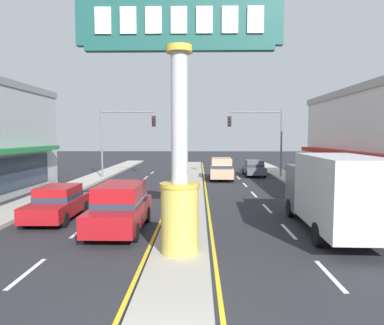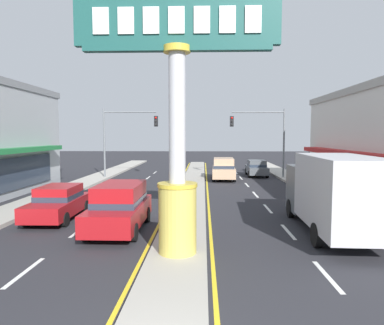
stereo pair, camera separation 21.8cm
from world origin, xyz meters
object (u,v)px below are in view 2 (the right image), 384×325
object	(u,v)px
sedan_far_right_lane	(257,168)
district_sign	(177,125)
sedan_mid_left_lane	(58,202)
suv_far_left_oncoming	(120,206)
traffic_light_left_side	(124,131)
box_truck_near_left_lane	(333,191)
suv_near_right_lane	(224,169)
traffic_light_right_side	(264,131)

from	to	relation	value
sedan_far_right_lane	district_sign	bearing A→B (deg)	-104.85
sedan_mid_left_lane	suv_far_left_oncoming	bearing A→B (deg)	-28.80
district_sign	sedan_mid_left_lane	bearing A→B (deg)	140.60
traffic_light_left_side	district_sign	bearing A→B (deg)	-72.47
traffic_light_left_side	suv_far_left_oncoming	bearing A→B (deg)	-77.74
box_truck_near_left_lane	sedan_mid_left_lane	world-z (taller)	box_truck_near_left_lane
suv_near_right_lane	suv_far_left_oncoming	distance (m)	17.02
district_sign	suv_far_left_oncoming	world-z (taller)	district_sign
traffic_light_left_side	box_truck_near_left_lane	world-z (taller)	traffic_light_left_side
sedan_mid_left_lane	suv_far_left_oncoming	world-z (taller)	suv_far_left_oncoming
traffic_light_left_side	sedan_mid_left_lane	distance (m)	15.09
traffic_light_right_side	suv_far_left_oncoming	xyz separation A→B (m)	(-8.74, -17.03, -3.26)
traffic_light_left_side	suv_near_right_lane	bearing A→B (deg)	-1.77
sedan_far_right_lane	box_truck_near_left_lane	size ratio (longest dim) A/B	0.62
suv_near_right_lane	sedan_far_right_lane	xyz separation A→B (m)	(3.30, 2.93, -0.20)
traffic_light_right_side	sedan_mid_left_lane	xyz separation A→B (m)	(-12.04, -15.22, -3.46)
box_truck_near_left_lane	traffic_light_right_side	bearing A→B (deg)	88.88
suv_far_left_oncoming	sedan_far_right_lane	bearing A→B (deg)	66.18
suv_near_right_lane	sedan_mid_left_lane	bearing A→B (deg)	-120.41
traffic_light_right_side	suv_near_right_lane	world-z (taller)	traffic_light_right_side
district_sign	sedan_far_right_lane	size ratio (longest dim) A/B	1.85
district_sign	suv_far_left_oncoming	bearing A→B (deg)	130.55
traffic_light_left_side	box_truck_near_left_lane	xyz separation A→B (m)	(11.99, -16.83, -2.55)
district_sign	suv_far_left_oncoming	distance (m)	5.10
box_truck_near_left_lane	suv_far_left_oncoming	size ratio (longest dim) A/B	1.51
sedan_mid_left_lane	suv_far_left_oncoming	xyz separation A→B (m)	(3.30, -1.82, 0.20)
district_sign	box_truck_near_left_lane	xyz separation A→B (m)	(5.82, 2.68, -2.49)
sedan_far_right_lane	sedan_mid_left_lane	distance (m)	20.95
traffic_light_left_side	sedan_mid_left_lane	size ratio (longest dim) A/B	1.43
district_sign	sedan_mid_left_lane	world-z (taller)	district_sign
sedan_far_right_lane	box_truck_near_left_lane	bearing A→B (deg)	-90.16
suv_near_right_lane	box_truck_near_left_lane	distance (m)	16.89
district_sign	sedan_mid_left_lane	xyz separation A→B (m)	(-5.88, 4.83, -3.40)
district_sign	traffic_light_right_side	xyz separation A→B (m)	(6.16, 20.05, 0.06)
traffic_light_left_side	box_truck_near_left_lane	bearing A→B (deg)	-54.54
suv_near_right_lane	suv_far_left_oncoming	world-z (taller)	same
box_truck_near_left_lane	sedan_mid_left_lane	xyz separation A→B (m)	(-11.70, 2.15, -0.91)
district_sign	suv_near_right_lane	xyz separation A→B (m)	(2.58, 19.24, -3.20)
district_sign	traffic_light_right_side	world-z (taller)	district_sign
sedan_far_right_lane	suv_far_left_oncoming	size ratio (longest dim) A/B	0.94
box_truck_near_left_lane	suv_far_left_oncoming	xyz separation A→B (m)	(-8.40, 0.34, -0.71)
traffic_light_left_side	sedan_mid_left_lane	xyz separation A→B (m)	(0.28, -14.68, -3.46)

